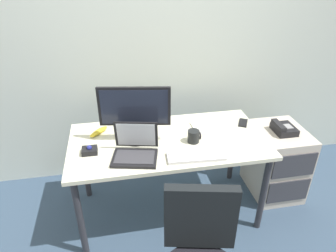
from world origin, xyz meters
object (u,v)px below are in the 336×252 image
object	(u,v)px
desk_phone	(283,129)
coffee_mug	(194,136)
trackball_mouse	(90,150)
keyboard	(196,156)
laptop	(135,149)
cell_phone	(243,123)
paper_notepad	(202,128)
monitor_main	(135,110)
file_cabinet	(276,161)
banana	(99,132)

from	to	relation	value
desk_phone	coffee_mug	bearing A→B (deg)	-170.57
trackball_mouse	coffee_mug	world-z (taller)	coffee_mug
keyboard	laptop	bearing A→B (deg)	166.26
cell_phone	trackball_mouse	bearing A→B (deg)	-142.75
paper_notepad	monitor_main	bearing A→B (deg)	-171.16
file_cabinet	cell_phone	size ratio (longest dim) A/B	4.57
keyboard	banana	bearing A→B (deg)	145.79
banana	trackball_mouse	bearing A→B (deg)	-103.20
file_cabinet	paper_notepad	size ratio (longest dim) A/B	3.12
trackball_mouse	banana	size ratio (longest dim) A/B	0.58
keyboard	file_cabinet	bearing A→B (deg)	22.30
file_cabinet	trackball_mouse	bearing A→B (deg)	-174.22
trackball_mouse	cell_phone	distance (m)	1.28
trackball_mouse	cell_phone	xyz separation A→B (m)	(1.26, 0.21, -0.02)
desk_phone	file_cabinet	bearing A→B (deg)	63.22
monitor_main	keyboard	xyz separation A→B (m)	(0.39, -0.30, -0.25)
monitor_main	coffee_mug	world-z (taller)	monitor_main
desk_phone	trackball_mouse	size ratio (longest dim) A/B	1.82
keyboard	trackball_mouse	world-z (taller)	trackball_mouse
trackball_mouse	coffee_mug	distance (m)	0.78
trackball_mouse	file_cabinet	bearing A→B (deg)	5.78
laptop	file_cabinet	bearing A→B (deg)	11.28
trackball_mouse	paper_notepad	size ratio (longest dim) A/B	0.53
file_cabinet	desk_phone	xyz separation A→B (m)	(-0.01, -0.02, 0.36)
coffee_mug	paper_notepad	world-z (taller)	coffee_mug
cell_phone	banana	bearing A→B (deg)	-154.73
file_cabinet	paper_notepad	world-z (taller)	paper_notepad
desk_phone	banana	world-z (taller)	banana
coffee_mug	paper_notepad	bearing A→B (deg)	56.45
laptop	cell_phone	xyz separation A→B (m)	(0.94, 0.31, -0.05)
cell_phone	desk_phone	bearing A→B (deg)	16.85
laptop	paper_notepad	world-z (taller)	laptop
paper_notepad	banana	xyz separation A→B (m)	(-0.84, 0.07, 0.01)
laptop	trackball_mouse	size ratio (longest dim) A/B	3.27
keyboard	cell_phone	bearing A→B (deg)	38.04
keyboard	banana	world-z (taller)	banana
monitor_main	trackball_mouse	xyz separation A→B (m)	(-0.35, -0.11, -0.24)
keyboard	paper_notepad	world-z (taller)	keyboard
file_cabinet	trackball_mouse	distance (m)	1.68
cell_phone	paper_notepad	bearing A→B (deg)	-149.00
trackball_mouse	cell_phone	world-z (taller)	trackball_mouse
keyboard	paper_notepad	size ratio (longest dim) A/B	2.01
keyboard	banana	xyz separation A→B (m)	(-0.68, 0.46, 0.01)
file_cabinet	coffee_mug	distance (m)	0.97
file_cabinet	coffee_mug	size ratio (longest dim) A/B	6.56
desk_phone	paper_notepad	size ratio (longest dim) A/B	0.96
file_cabinet	monitor_main	world-z (taller)	monitor_main
paper_notepad	coffee_mug	bearing A→B (deg)	-123.55
file_cabinet	cell_phone	bearing A→B (deg)	172.03
desk_phone	laptop	world-z (taller)	laptop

